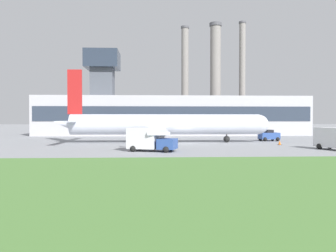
{
  "coord_description": "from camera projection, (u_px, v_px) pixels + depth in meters",
  "views": [
    {
      "loc": [
        -4.84,
        -49.11,
        3.68
      ],
      "look_at": [
        -2.29,
        2.91,
        2.63
      ],
      "focal_mm": 35.0,
      "sensor_mm": 36.0,
      "label": 1
    }
  ],
  "objects": [
    {
      "name": "ground_plane",
      "position": [
        184.0,
        144.0,
        49.36
      ],
      "size": [
        400.0,
        400.0,
        0.0
      ],
      "primitive_type": "plane",
      "color": "gray"
    },
    {
      "name": "grass_strip",
      "position": [
        275.0,
        212.0,
        12.91
      ],
      "size": [
        240.0,
        37.0,
        0.06
      ],
      "color": "#4C7A38",
      "rests_on": "ground_plane"
    },
    {
      "name": "terminal_building",
      "position": [
        167.0,
        114.0,
        79.18
      ],
      "size": [
        62.4,
        15.19,
        19.97
      ],
      "color": "#B2B2B7",
      "rests_on": "ground_plane"
    },
    {
      "name": "smokestack_left",
      "position": [
        185.0,
        78.0,
        110.78
      ],
      "size": [
        2.79,
        2.79,
        35.1
      ],
      "color": "gray",
      "rests_on": "ground_plane"
    },
    {
      "name": "smokestack_right",
      "position": [
        215.0,
        76.0,
        108.13
      ],
      "size": [
        4.0,
        4.0,
        35.44
      ],
      "color": "gray",
      "rests_on": "ground_plane"
    },
    {
      "name": "smokestack_far",
      "position": [
        242.0,
        76.0,
        108.44
      ],
      "size": [
        2.37,
        2.37,
        36.02
      ],
      "color": "gray",
      "rests_on": "ground_plane"
    },
    {
      "name": "airplane",
      "position": [
        163.0,
        125.0,
        52.05
      ],
      "size": [
        33.32,
        31.57,
        11.49
      ],
      "color": "silver",
      "rests_on": "ground_plane"
    },
    {
      "name": "pushback_tug",
      "position": [
        269.0,
        136.0,
        55.88
      ],
      "size": [
        3.24,
        2.88,
        1.91
      ],
      "color": "#2D4C93",
      "rests_on": "ground_plane"
    },
    {
      "name": "baggage_truck",
      "position": [
        149.0,
        140.0,
        37.75
      ],
      "size": [
        5.98,
        4.0,
        2.71
      ],
      "color": "#2D4C93",
      "rests_on": "ground_plane"
    },
    {
      "name": "ground_crew_person",
      "position": [
        128.0,
        141.0,
        42.47
      ],
      "size": [
        0.57,
        0.57,
        1.82
      ],
      "color": "#23283D",
      "rests_on": "ground_plane"
    },
    {
      "name": "traffic_cone_near_nose",
      "position": [
        280.0,
        143.0,
        47.23
      ],
      "size": [
        0.57,
        0.57,
        0.66
      ],
      "color": "black",
      "rests_on": "ground_plane"
    }
  ]
}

